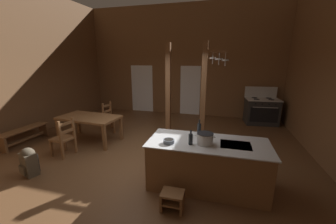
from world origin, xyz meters
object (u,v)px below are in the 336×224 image
(ladderback_chair_near_window, at_px, (111,117))
(backpack, at_px, (29,161))
(mixing_bowl_on_counter, at_px, (169,141))
(bottle_short_on_counter, at_px, (191,139))
(step_stool, at_px, (172,199))
(stove_range, at_px, (261,111))
(dining_table, at_px, (89,119))
(kitchen_island, at_px, (207,164))
(stockpot_on_counter, at_px, (205,139))
(ladderback_chair_by_post, at_px, (64,138))
(bench_along_left_wall, at_px, (24,133))
(bottle_tall_on_counter, at_px, (199,129))

(ladderback_chair_near_window, bearing_deg, backpack, -94.19)
(mixing_bowl_on_counter, xyz_separation_m, bottle_short_on_counter, (0.38, 0.05, 0.07))
(step_stool, bearing_deg, stove_range, 68.09)
(dining_table, bearing_deg, bottle_short_on_counter, -25.01)
(stove_range, xyz_separation_m, mixing_bowl_on_counter, (-2.28, -4.62, 0.44))
(kitchen_island, bearing_deg, stove_range, 69.81)
(mixing_bowl_on_counter, distance_m, bottle_short_on_counter, 0.39)
(dining_table, bearing_deg, mixing_bowl_on_counter, -28.73)
(kitchen_island, height_order, mixing_bowl_on_counter, mixing_bowl_on_counter)
(stove_range, height_order, stockpot_on_counter, stove_range)
(step_stool, distance_m, stockpot_on_counter, 1.13)
(kitchen_island, xyz_separation_m, stove_range, (1.61, 4.39, 0.04))
(ladderback_chair_by_post, distance_m, stockpot_on_counter, 3.51)
(stove_range, distance_m, backpack, 7.17)
(dining_table, relative_size, ladderback_chair_near_window, 1.86)
(step_stool, bearing_deg, backpack, 176.70)
(bench_along_left_wall, xyz_separation_m, backpack, (1.59, -1.24, 0.01))
(bottle_tall_on_counter, bearing_deg, dining_table, 162.70)
(stockpot_on_counter, height_order, bottle_short_on_counter, bottle_short_on_counter)
(bench_along_left_wall, distance_m, backpack, 2.02)
(stove_range, xyz_separation_m, bottle_tall_on_counter, (-1.81, -4.11, 0.53))
(backpack, height_order, bottle_tall_on_counter, bottle_tall_on_counter)
(step_stool, distance_m, ladderback_chair_near_window, 4.18)
(step_stool, distance_m, backpack, 3.09)
(step_stool, xyz_separation_m, ladderback_chair_near_window, (-2.87, 3.03, 0.27))
(stove_range, xyz_separation_m, backpack, (-5.16, -4.99, -0.17))
(bench_along_left_wall, bearing_deg, ladderback_chair_by_post, -10.42)
(stove_range, xyz_separation_m, bench_along_left_wall, (-6.75, -3.74, -0.18))
(stove_range, distance_m, ladderback_chair_near_window, 5.39)
(stockpot_on_counter, bearing_deg, backpack, -171.90)
(kitchen_island, height_order, step_stool, kitchen_island)
(dining_table, distance_m, mixing_bowl_on_counter, 3.17)
(bench_along_left_wall, xyz_separation_m, bottle_tall_on_counter, (4.93, -0.36, 0.71))
(step_stool, height_order, bench_along_left_wall, bench_along_left_wall)
(dining_table, relative_size, bench_along_left_wall, 1.30)
(step_stool, height_order, backpack, backpack)
(ladderback_chair_near_window, bearing_deg, mixing_bowl_on_counter, -43.04)
(stockpot_on_counter, bearing_deg, kitchen_island, 63.86)
(ladderback_chair_near_window, bearing_deg, stove_range, 23.31)
(ladderback_chair_near_window, distance_m, backpack, 2.87)
(stove_range, relative_size, step_stool, 3.60)
(stockpot_on_counter, bearing_deg, step_stool, -121.49)
(bench_along_left_wall, relative_size, stockpot_on_counter, 3.81)
(backpack, bearing_deg, bench_along_left_wall, 142.06)
(step_stool, bearing_deg, stockpot_on_counter, 58.51)
(kitchen_island, distance_m, bottle_short_on_counter, 0.64)
(mixing_bowl_on_counter, bearing_deg, bench_along_left_wall, 168.92)
(dining_table, distance_m, stockpot_on_counter, 3.68)
(kitchen_island, height_order, backpack, kitchen_island)
(dining_table, xyz_separation_m, bottle_short_on_counter, (3.15, -1.47, 0.33))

